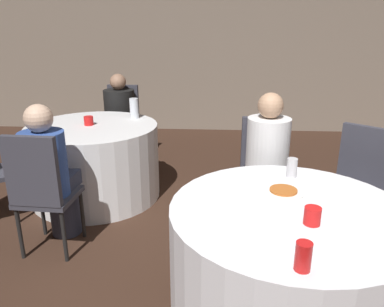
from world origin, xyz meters
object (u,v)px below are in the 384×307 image
(chair_far_south, at_px, (40,186))
(bottle_far, at_px, (134,108))
(person_white_shirt, at_px, (267,171))
(soda_can_red, at_px, (303,256))
(chair_far_north, at_px, (123,118))
(table_near, at_px, (285,268))
(soda_can_silver, at_px, (292,168))
(chair_near_north, at_px, (264,167))
(person_black_shirt, at_px, (119,120))
(pizza_plate_near, at_px, (283,191))
(table_far, at_px, (95,161))
(person_blue_shirt, at_px, (51,176))
(chair_near_northeast, at_px, (359,180))

(chair_far_south, relative_size, bottle_far, 4.63)
(person_white_shirt, bearing_deg, soda_can_red, 87.87)
(chair_far_south, bearing_deg, chair_far_north, 90.42)
(table_near, distance_m, soda_can_red, 0.68)
(chair_far_south, bearing_deg, soda_can_silver, -1.45)
(chair_near_north, relative_size, person_black_shirt, 0.86)
(soda_can_silver, bearing_deg, pizza_plate_near, -110.54)
(chair_far_north, distance_m, person_white_shirt, 2.37)
(table_far, xyz_separation_m, chair_far_north, (0.04, 1.05, 0.20))
(table_near, distance_m, person_white_shirt, 0.93)
(table_far, distance_m, bottle_far, 0.67)
(chair_far_north, bearing_deg, person_black_shirt, 90.00)
(person_blue_shirt, bearing_deg, chair_far_south, -90.00)
(person_white_shirt, relative_size, soda_can_red, 9.74)
(chair_far_south, relative_size, person_white_shirt, 0.81)
(chair_far_south, xyz_separation_m, pizza_plate_near, (1.64, -0.38, 0.18))
(soda_can_red, bearing_deg, pizza_plate_near, 85.91)
(person_black_shirt, distance_m, person_white_shirt, 2.25)
(chair_far_north, distance_m, soda_can_silver, 2.78)
(pizza_plate_near, bearing_deg, person_blue_shirt, 161.31)
(table_far, xyz_separation_m, chair_near_north, (1.60, -0.57, 0.20))
(table_near, relative_size, soda_can_red, 10.58)
(soda_can_red, bearing_deg, chair_far_south, 145.01)
(pizza_plate_near, xyz_separation_m, soda_can_silver, (0.09, 0.24, 0.05))
(table_near, distance_m, bottle_far, 2.37)
(chair_near_north, distance_m, pizza_plate_near, 0.88)
(chair_far_south, bearing_deg, person_blue_shirt, 90.00)
(chair_far_north, height_order, bottle_far, chair_far_north)
(person_blue_shirt, relative_size, soda_can_red, 9.34)
(person_white_shirt, bearing_deg, table_far, -24.61)
(soda_can_silver, bearing_deg, table_near, -101.00)
(chair_far_south, bearing_deg, table_far, 90.00)
(person_blue_shirt, relative_size, soda_can_silver, 9.34)
(soda_can_red, xyz_separation_m, bottle_far, (-1.18, 2.49, 0.04))
(table_near, relative_size, chair_near_northeast, 1.34)
(person_black_shirt, bearing_deg, person_white_shirt, 136.11)
(person_white_shirt, relative_size, soda_can_silver, 9.74)
(person_blue_shirt, distance_m, soda_can_red, 2.05)
(soda_can_silver, bearing_deg, person_white_shirt, 100.39)
(person_blue_shirt, xyz_separation_m, person_black_shirt, (0.08, 1.76, 0.00))
(person_blue_shirt, height_order, bottle_far, person_blue_shirt)
(chair_near_northeast, xyz_separation_m, person_blue_shirt, (-2.31, -0.07, 0.01))
(chair_far_south, bearing_deg, bottle_far, 76.53)
(chair_near_northeast, xyz_separation_m, pizza_plate_near, (-0.67, -0.62, 0.18))
(person_blue_shirt, bearing_deg, bottle_far, 74.72)
(chair_far_north, height_order, soda_can_silver, chair_far_north)
(soda_can_red, bearing_deg, table_near, 83.95)
(chair_far_south, bearing_deg, chair_near_north, 19.23)
(chair_far_south, height_order, person_black_shirt, person_black_shirt)
(chair_near_north, height_order, chair_far_north, same)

